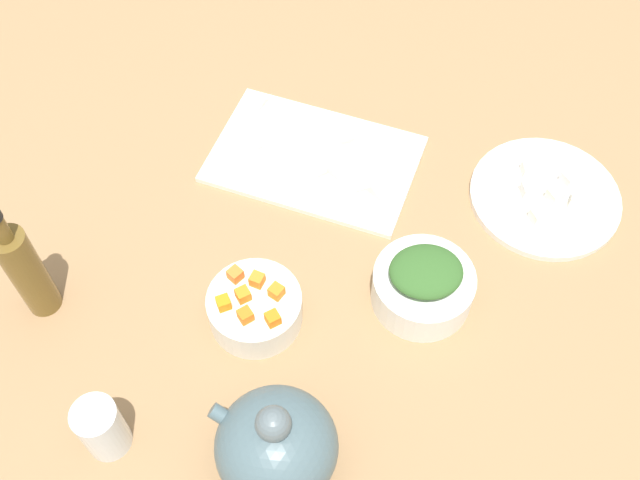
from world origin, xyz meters
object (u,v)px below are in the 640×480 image
object	(u,v)px
bowl_greens	(423,286)
teapot	(276,445)
cutting_board	(314,159)
bottle_1	(25,270)
plate_tofu	(545,197)
drinking_glass_0	(102,428)
bowl_carrots	(255,308)

from	to	relation	value
bowl_greens	teapot	distance (cm)	31.86
cutting_board	bowl_greens	size ratio (longest dim) A/B	2.26
bowl_greens	bottle_1	xyz separation A→B (cm)	(49.32, 24.21, 6.22)
bottle_1	plate_tofu	bearing A→B (deg)	-141.01
plate_tofu	teapot	distance (cm)	59.23
plate_tofu	drinking_glass_0	world-z (taller)	drinking_glass_0
plate_tofu	drinking_glass_0	distance (cm)	74.69
plate_tofu	teapot	world-z (taller)	teapot
cutting_board	bowl_greens	bearing A→B (deg)	146.73
bowl_greens	plate_tofu	bearing A→B (deg)	-114.66
teapot	bottle_1	distance (cm)	41.96
bowl_greens	bowl_carrots	size ratio (longest dim) A/B	1.09
plate_tofu	bowl_carrots	bearing A→B (deg)	50.38
bowl_carrots	bowl_greens	bearing A→B (deg)	-146.63
bowl_greens	cutting_board	bearing A→B (deg)	-33.27
cutting_board	teapot	size ratio (longest dim) A/B	1.96
plate_tofu	drinking_glass_0	xyz separation A→B (cm)	(40.64, 62.52, 4.17)
cutting_board	bottle_1	size ratio (longest dim) A/B	1.47
plate_tofu	cutting_board	bearing A→B (deg)	12.99
bowl_greens	bottle_1	bearing A→B (deg)	26.15
bowl_greens	drinking_glass_0	size ratio (longest dim) A/B	1.53
bowl_greens	bottle_1	size ratio (longest dim) A/B	0.65
drinking_glass_0	bowl_greens	bearing A→B (deg)	-127.85
cutting_board	plate_tofu	size ratio (longest dim) A/B	1.39
bowl_greens	teapot	size ratio (longest dim) A/B	0.87
teapot	bowl_carrots	bearing A→B (deg)	-54.60
bowl_carrots	bottle_1	world-z (taller)	bottle_1
bowl_greens	bowl_carrots	world-z (taller)	bowl_greens
teapot	drinking_glass_0	xyz separation A→B (cm)	(21.20, 6.86, -1.57)
plate_tofu	bottle_1	distance (cm)	78.68
teapot	bottle_1	xyz separation A→B (cm)	(41.36, -6.46, 2.87)
bowl_greens	drinking_glass_0	xyz separation A→B (cm)	(29.17, 37.53, 1.79)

